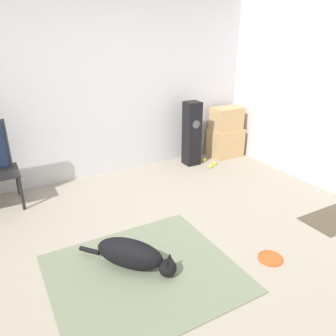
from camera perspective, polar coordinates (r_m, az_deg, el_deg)
name	(u,v)px	position (r m, az deg, el deg)	size (l,w,h in m)	color
ground_plane	(160,249)	(3.31, -1.48, -13.93)	(12.00, 12.00, 0.00)	#9E9384
wall_back	(86,88)	(4.68, -14.06, 13.35)	(8.00, 0.06, 2.55)	silver
area_rug	(144,273)	(3.04, -4.20, -17.79)	(1.58, 1.41, 0.01)	slate
dog	(133,255)	(3.02, -6.17, -14.78)	(0.67, 0.77, 0.28)	black
frisbee	(270,258)	(3.32, 17.38, -14.74)	(0.23, 0.23, 0.03)	#DB511E
cardboard_box_lower	(225,142)	(5.68, 9.94, 4.40)	(0.54, 0.38, 0.47)	tan
cardboard_box_upper	(226,119)	(5.57, 10.15, 8.48)	(0.48, 0.34, 0.36)	tan
floor_speaker	(192,134)	(5.17, 4.16, 5.98)	(0.23, 0.23, 1.01)	black
tennis_ball_by_boxes	(210,166)	(5.17, 7.38, 0.33)	(0.07, 0.07, 0.07)	#C6E033
tennis_ball_near_speaker	(214,163)	(5.29, 8.06, 0.82)	(0.07, 0.07, 0.07)	#C6E033
tennis_ball_loose_on_carpet	(204,160)	(5.42, 6.27, 1.44)	(0.07, 0.07, 0.07)	#C6E033
door_mat	(335,218)	(4.24, 27.14, -7.81)	(0.78, 0.45, 0.01)	#4C4233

